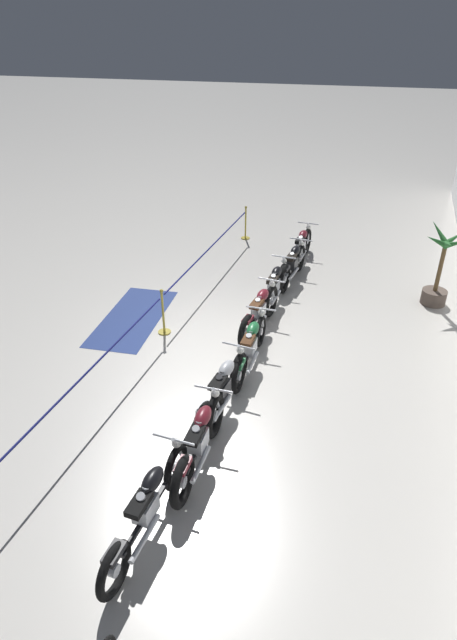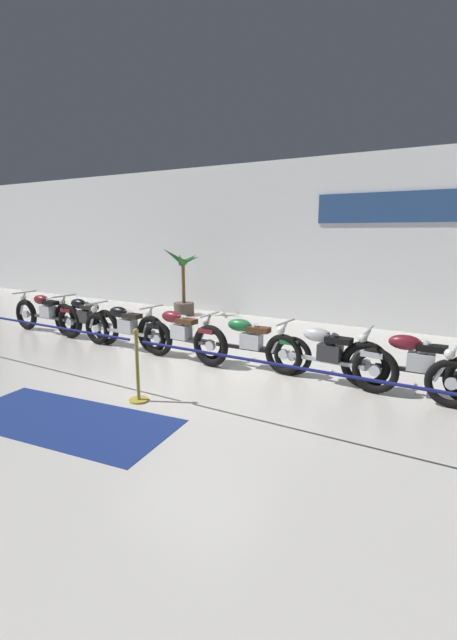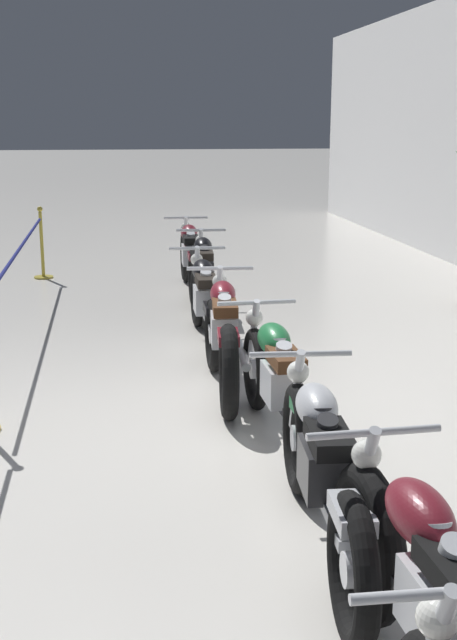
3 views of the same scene
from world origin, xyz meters
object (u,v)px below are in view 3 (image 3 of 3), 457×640
Objects in this scene: motorcycle_black_1 at (204,276)px; motorcycle_maroon_6 at (434,615)px; motorcycle_maroon_3 at (224,335)px; motorcycle_green_4 at (279,386)px; motorcycle_silver_5 at (321,472)px; motorcycle_black_2 at (205,303)px; motorcycle_maroon_0 at (190,259)px.

motorcycle_black_1 reaches higher than motorcycle_maroon_6.
motorcycle_maroon_3 reaches higher than motorcycle_black_1.
motorcycle_green_4 is 1.04× the size of motorcycle_silver_5.
motorcycle_maroon_3 is at bearing -176.93° from motorcycle_maroon_6.
motorcycle_black_1 is 1.00× the size of motorcycle_maroon_6.
motorcycle_maroon_3 reaches higher than motorcycle_silver_5.
motorcycle_silver_5 is at bearing 2.60° from motorcycle_maroon_3.
motorcycle_black_1 is 6.79m from motorcycle_maroon_6.
motorcycle_maroon_3 is 1.01× the size of motorcycle_silver_5.
motorcycle_maroon_6 is at bearing 0.66° from motorcycle_black_1.
motorcycle_black_1 is at bearing -179.19° from motorcycle_green_4.
motorcycle_black_2 is at bearing -179.67° from motorcycle_maroon_3.
motorcycle_black_2 is 4.13m from motorcycle_silver_5.
motorcycle_black_2 is 1.08× the size of motorcycle_silver_5.
motorcycle_black_2 is 1.34m from motorcycle_maroon_3.
motorcycle_green_4 is (5.31, 0.09, -0.01)m from motorcycle_maroon_0.
motorcycle_black_2 is 1.09× the size of motorcycle_maroon_6.
motorcycle_black_2 is 1.07× the size of motorcycle_maroon_3.
motorcycle_maroon_0 is 1.24m from motorcycle_black_1.
motorcycle_black_1 is at bearing 177.04° from motorcycle_maroon_3.
motorcycle_maroon_6 is at bearing 0.82° from motorcycle_maroon_0.
motorcycle_black_1 is at bearing 173.83° from motorcycle_black_2.
motorcycle_black_1 is at bearing 179.86° from motorcycle_silver_5.
motorcycle_black_2 is 1.03× the size of motorcycle_green_4.
motorcycle_maroon_6 reaches higher than motorcycle_silver_5.
motorcycle_maroon_3 is (3.95, -0.10, 0.01)m from motorcycle_maroon_0.
motorcycle_black_1 reaches higher than motorcycle_black_2.
motorcycle_maroon_3 reaches higher than motorcycle_maroon_6.
motorcycle_black_2 is 2.71m from motorcycle_green_4.
motorcycle_silver_5 is at bearing -175.92° from motorcycle_maroon_6.
motorcycle_black_1 is 0.92× the size of motorcycle_black_2.
motorcycle_silver_5 is 1.01× the size of motorcycle_maroon_6.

